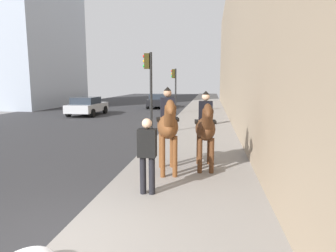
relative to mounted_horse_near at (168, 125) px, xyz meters
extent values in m
ellipsoid|color=brown|center=(0.08, 0.02, -0.04)|extent=(1.58, 0.87, 0.66)
cylinder|color=brown|center=(-0.33, -0.24, -0.78)|extent=(0.13, 0.13, 1.09)
cylinder|color=brown|center=(-0.40, 0.08, -0.78)|extent=(0.13, 0.13, 1.09)
cylinder|color=brown|center=(0.55, -0.04, -0.78)|extent=(0.13, 0.13, 1.09)
cylinder|color=brown|center=(0.48, 0.27, -0.78)|extent=(0.13, 0.13, 1.09)
cylinder|color=brown|center=(-0.68, -0.15, 0.31)|extent=(0.68, 0.41, 0.68)
ellipsoid|color=brown|center=(-0.88, -0.19, 0.56)|extent=(0.66, 0.35, 0.49)
cylinder|color=black|center=(0.77, 0.17, -0.14)|extent=(0.30, 0.16, 0.55)
cube|color=black|center=(0.13, 0.03, 0.15)|extent=(0.56, 0.68, 0.08)
cube|color=black|center=(0.13, 0.03, 0.46)|extent=(0.35, 0.43, 0.55)
sphere|color=tan|center=(0.13, 0.03, 0.86)|extent=(0.22, 0.22, 0.22)
cone|color=black|center=(0.13, 0.03, 0.98)|extent=(0.24, 0.24, 0.10)
ellipsoid|color=#4C2B16|center=(0.57, -0.99, -0.15)|extent=(1.54, 0.67, 0.66)
cylinder|color=#4C2B16|center=(0.14, -1.19, -0.84)|extent=(0.13, 0.13, 0.97)
cylinder|color=#4C2B16|center=(0.11, -0.87, -0.84)|extent=(0.13, 0.13, 0.97)
cylinder|color=#4C2B16|center=(1.04, -1.12, -0.84)|extent=(0.13, 0.13, 0.97)
cylinder|color=#4C2B16|center=(1.01, -0.80, -0.84)|extent=(0.13, 0.13, 0.97)
cylinder|color=#4C2B16|center=(-0.19, -1.05, 0.19)|extent=(0.65, 0.33, 0.68)
ellipsoid|color=#4C2B16|center=(-0.40, -1.07, 0.44)|extent=(0.64, 0.27, 0.49)
cylinder|color=black|center=(1.28, -0.94, -0.25)|extent=(0.29, 0.12, 0.55)
cube|color=black|center=(0.62, -0.99, 0.03)|extent=(0.48, 0.63, 0.08)
cube|color=black|center=(0.62, -0.99, 0.34)|extent=(0.31, 0.40, 0.55)
sphere|color=#D8AD8C|center=(0.62, -0.99, 0.74)|extent=(0.22, 0.22, 0.22)
cone|color=black|center=(0.62, -0.99, 0.86)|extent=(0.21, 0.21, 0.10)
cylinder|color=black|center=(-1.59, 0.33, -0.90)|extent=(0.14, 0.14, 0.85)
cylinder|color=black|center=(-1.59, 0.13, -0.90)|extent=(0.14, 0.14, 0.85)
cube|color=black|center=(-1.59, 0.23, -0.16)|extent=(0.27, 0.41, 0.62)
sphere|color=#D8AD8C|center=(-1.59, 0.23, 0.27)|extent=(0.22, 0.22, 0.22)
cube|color=black|center=(21.39, 4.01, -0.82)|extent=(4.55, 2.05, 0.60)
cube|color=#262D38|center=(21.13, 4.00, -0.26)|extent=(2.24, 1.73, 0.52)
cylinder|color=black|center=(22.74, 5.00, -1.12)|extent=(0.65, 0.25, 0.64)
cylinder|color=black|center=(22.82, 3.14, -1.12)|extent=(0.65, 0.25, 0.64)
cylinder|color=black|center=(19.97, 4.89, -1.12)|extent=(0.65, 0.25, 0.64)
cylinder|color=black|center=(20.05, 3.02, -1.12)|extent=(0.65, 0.25, 0.64)
cube|color=#B7BABF|center=(14.06, 8.43, -0.82)|extent=(4.32, 1.95, 0.60)
cube|color=#262D38|center=(13.80, 8.43, -0.26)|extent=(2.17, 1.70, 0.52)
cylinder|color=black|center=(15.38, 9.40, -1.12)|extent=(0.64, 0.23, 0.64)
cylinder|color=black|center=(15.40, 7.50, -1.12)|extent=(0.64, 0.23, 0.64)
cylinder|color=black|center=(12.72, 9.36, -1.12)|extent=(0.64, 0.23, 0.64)
cylinder|color=black|center=(12.74, 7.47, -1.12)|extent=(0.64, 0.23, 0.64)
cylinder|color=black|center=(5.76, 1.63, 0.53)|extent=(0.12, 0.12, 3.94)
cube|color=#2D280C|center=(5.76, 1.81, 2.10)|extent=(0.20, 0.24, 0.70)
sphere|color=red|center=(5.76, 1.94, 2.32)|extent=(0.14, 0.14, 0.14)
sphere|color=orange|center=(5.76, 1.94, 2.10)|extent=(0.14, 0.14, 0.14)
sphere|color=green|center=(5.76, 1.94, 1.88)|extent=(0.14, 0.14, 0.14)
cylinder|color=black|center=(15.55, 1.64, 0.37)|extent=(0.12, 0.12, 3.64)
cube|color=#2D280C|center=(15.55, 1.82, 1.79)|extent=(0.20, 0.24, 0.70)
sphere|color=red|center=(15.55, 1.95, 2.01)|extent=(0.14, 0.14, 0.14)
sphere|color=orange|center=(15.55, 1.95, 1.79)|extent=(0.14, 0.14, 0.14)
sphere|color=green|center=(15.55, 1.95, 1.57)|extent=(0.14, 0.14, 0.14)
camera|label=1|loc=(-7.71, -1.12, 1.15)|focal=31.30mm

